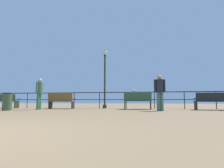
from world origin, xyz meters
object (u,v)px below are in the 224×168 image
bench_far_right (214,100)px  person_by_bench (39,92)px  bench_near_right (138,100)px  person_at_railing (160,90)px  bench_near_left (61,100)px  lamppost_center (105,74)px  seagull_on_rail (134,90)px  trash_bin (7,102)px  bench_far_left (4,100)px

bench_far_right → person_by_bench: bearing=-172.2°
bench_near_right → person_at_railing: (1.06, -1.29, 0.45)m
bench_near_left → lamppost_center: size_ratio=0.40×
seagull_on_rail → trash_bin: 6.75m
bench_near_left → person_by_bench: (-0.64, -1.22, 0.45)m
bench_near_left → seagull_on_rail: 4.39m
bench_far_left → bench_near_left: size_ratio=1.13×
trash_bin → bench_far_right: bearing=12.2°
bench_far_right → seagull_on_rail: (-4.10, 0.89, 0.59)m
bench_near_left → seagull_on_rail: size_ratio=4.43×
bench_near_right → bench_near_left: bearing=-180.0°
bench_near_left → bench_far_right: (8.35, 0.01, 0.00)m
bench_near_left → lamppost_center: 3.14m
lamppost_center → trash_bin: lamppost_center is taller
lamppost_center → bench_near_right: bearing=-28.1°
bench_near_right → person_by_bench: (-5.14, -1.23, 0.44)m
bench_far_right → person_at_railing: size_ratio=1.07×
bench_near_left → person_by_bench: size_ratio=0.91×
bench_far_right → lamppost_center: 6.27m
lamppost_center → trash_bin: bearing=-141.5°
bench_near_right → bench_far_right: 3.85m
person_by_bench → person_at_railing: bearing=-0.6°
bench_far_left → lamppost_center: bearing=10.0°
trash_bin → bench_near_left: bearing=51.6°
bench_near_left → seagull_on_rail: seagull_on_rail is taller
bench_near_left → person_at_railing: person_at_railing is taller
person_by_bench → trash_bin: bearing=-138.7°
person_at_railing → seagull_on_rail: 2.55m
bench_far_left → person_by_bench: size_ratio=1.03×
bench_far_right → bench_near_right: bearing=-179.9°
person_at_railing → bench_far_left: bearing=172.1°
bench_near_right → person_at_railing: bearing=-50.7°
bench_near_left → lamppost_center: (2.41, 1.12, 1.67)m
person_at_railing → trash_bin: person_at_railing is taller
bench_far_left → lamppost_center: lamppost_center is taller
person_by_bench → person_at_railing: 6.20m
bench_near_right → trash_bin: bench_near_right is taller
bench_near_right → lamppost_center: bearing=151.9°
bench_far_left → bench_near_left: bench_near_left is taller
bench_far_left → person_by_bench: (3.22, -1.23, 0.45)m
seagull_on_rail → lamppost_center: bearing=173.1°
bench_far_right → person_at_railing: (-2.79, -1.30, 0.46)m
bench_far_left → person_at_railing: size_ratio=1.02×
bench_far_left → bench_far_right: bench_far_right is taller
bench_far_left → person_by_bench: person_by_bench is taller
bench_near_right → person_by_bench: 5.30m
bench_near_left → bench_far_right: 8.35m
bench_far_right → person_at_railing: person_at_railing is taller
bench_near_right → bench_far_right: size_ratio=0.84×
lamppost_center → trash_bin: 5.55m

